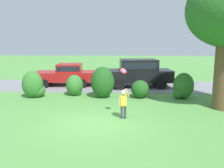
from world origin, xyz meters
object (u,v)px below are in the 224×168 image
Objects in this scene: parked_suv at (138,72)px; child_thrower at (124,102)px; frisbee at (123,71)px; parked_sedan at (67,74)px.

parked_suv is 7.00m from child_thrower.
frisbee reaches higher than child_thrower.
parked_sedan is 0.93× the size of parked_suv.
parked_suv is (5.08, -0.35, 0.23)m from parked_sedan.
parked_sedan is at bearing 119.34° from child_thrower.
frisbee is (-1.01, -6.67, 0.91)m from parked_suv.
parked_suv is 14.85× the size of frisbee.
child_thrower is at bearing -60.66° from parked_sedan.
child_thrower is (4.08, -7.27, -0.13)m from parked_sedan.
frisbee reaches higher than parked_suv.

